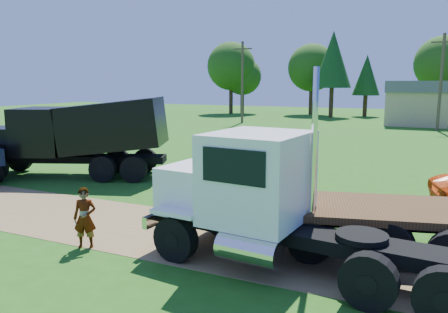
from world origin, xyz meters
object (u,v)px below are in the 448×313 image
at_px(white_semi_tractor, 261,197).
at_px(spectator_a, 85,218).
at_px(flatbed_trailer, 416,218).
at_px(black_dump_truck, 81,133).

xyz_separation_m(white_semi_tractor, spectator_a, (-4.65, -1.20, -0.82)).
distance_m(white_semi_tractor, flatbed_trailer, 4.26).
bearing_deg(black_dump_truck, white_semi_tractor, -49.94).
bearing_deg(white_semi_tractor, flatbed_trailer, 37.23).
bearing_deg(flatbed_trailer, white_semi_tractor, -162.44).
relative_size(white_semi_tractor, spectator_a, 4.84).
bearing_deg(spectator_a, white_semi_tractor, -10.73).
distance_m(white_semi_tractor, black_dump_truck, 12.83).
bearing_deg(white_semi_tractor, black_dump_truck, 157.81).
height_order(black_dump_truck, flatbed_trailer, black_dump_truck).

